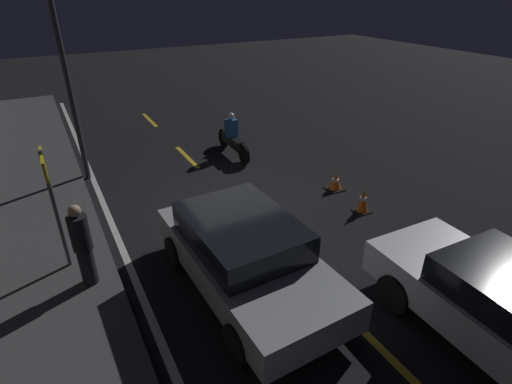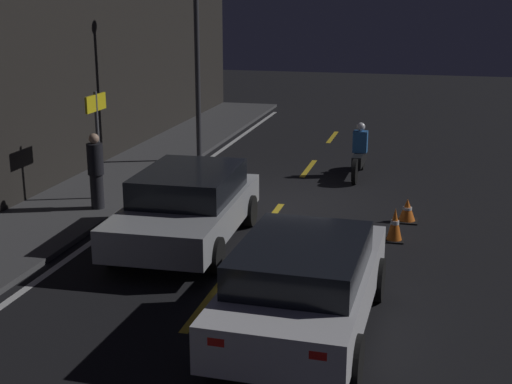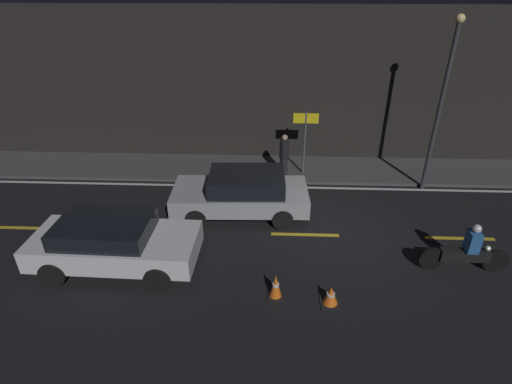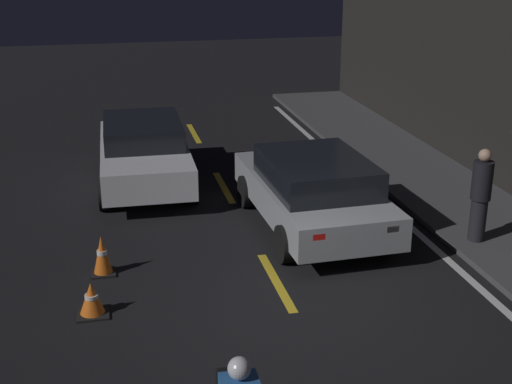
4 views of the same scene
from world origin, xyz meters
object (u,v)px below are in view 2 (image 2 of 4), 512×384
Objects in this scene: sedan_white at (304,282)px; traffic_cone_near at (395,225)px; hatchback_silver at (187,205)px; motorcycle at (359,155)px; shop_sign at (97,124)px; street_lamp at (197,45)px; pedestrian at (96,171)px; traffic_cone_mid at (407,211)px.

traffic_cone_near is (4.17, -0.99, -0.44)m from sedan_white.
motorcycle is at bearing 154.52° from hatchback_silver.
street_lamp is at bearing -12.35° from shop_sign.
hatchback_silver is at bearing 105.69° from traffic_cone_near.
sedan_white is 2.61× the size of pedestrian.
street_lamp is (3.97, 5.83, 3.00)m from traffic_cone_mid.
motorcycle is (9.01, 0.21, -0.19)m from sedan_white.
sedan_white is 4.17m from hatchback_silver.
hatchback_silver is 7.03m from street_lamp.
street_lamp reaches higher than pedestrian.
pedestrian is at bearing 132.70° from motorcycle.
shop_sign is at bearing 21.03° from pedestrian.
pedestrian is at bearing 87.27° from traffic_cone_near.
motorcycle is 4.99m from traffic_cone_near.
motorcycle is at bearing -48.28° from pedestrian.
shop_sign is (-0.24, 6.75, 1.55)m from traffic_cone_mid.
hatchback_silver is at bearing 157.43° from motorcycle.
traffic_cone_near is at bearing -92.73° from pedestrian.
hatchback_silver is 8.77× the size of traffic_cone_mid.
street_lamp is at bearing 85.73° from motorcycle.
traffic_cone_mid is at bearing -81.40° from pedestrian.
traffic_cone_near is (-4.83, -1.20, -0.25)m from motorcycle.
shop_sign reaches higher than hatchback_silver.
shop_sign reaches higher than traffic_cone_near.
motorcycle is 0.39× the size of street_lamp.
sedan_white is 10.80m from street_lamp.
motorcycle is 3.50× the size of traffic_cone_near.
shop_sign is at bearing -128.73° from hatchback_silver.
traffic_cone_mid is (2.33, -3.94, -0.51)m from hatchback_silver.
hatchback_silver is 2.63× the size of pedestrian.
sedan_white reaches higher than traffic_cone_near.
pedestrian is at bearing 172.67° from street_lamp.
shop_sign reaches higher than pedestrian.
shop_sign reaches higher than sedan_white.
traffic_cone_near is at bearing -132.88° from street_lamp.
street_lamp is at bearing 47.12° from traffic_cone_near.
street_lamp is (6.30, 1.88, 2.49)m from hatchback_silver.
sedan_white is 7.71m from shop_sign.
sedan_white is 6.93m from pedestrian.
street_lamp reaches higher than motorcycle.
shop_sign reaches higher than motorcycle.
traffic_cone_near is 0.11× the size of street_lamp.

